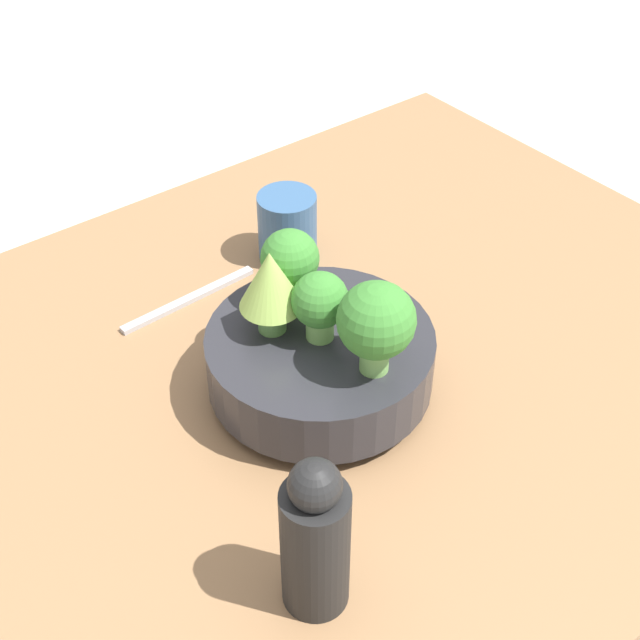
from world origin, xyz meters
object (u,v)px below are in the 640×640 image
at_px(cup, 287,227).
at_px(fork, 189,299).
at_px(pepper_mill, 315,539).
at_px(bowl, 320,360).

height_order(cup, fork, cup).
height_order(pepper_mill, fork, pepper_mill).
xyz_separation_m(pepper_mill, fork, (-0.11, -0.37, -0.07)).
bearing_deg(pepper_mill, bowl, -128.76).
xyz_separation_m(bowl, cup, (-0.11, -0.20, 0.00)).
distance_m(bowl, pepper_mill, 0.23).
bearing_deg(pepper_mill, fork, -106.86).
relative_size(pepper_mill, fork, 0.91).
height_order(bowl, cup, cup).
bearing_deg(fork, bowl, 98.31).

